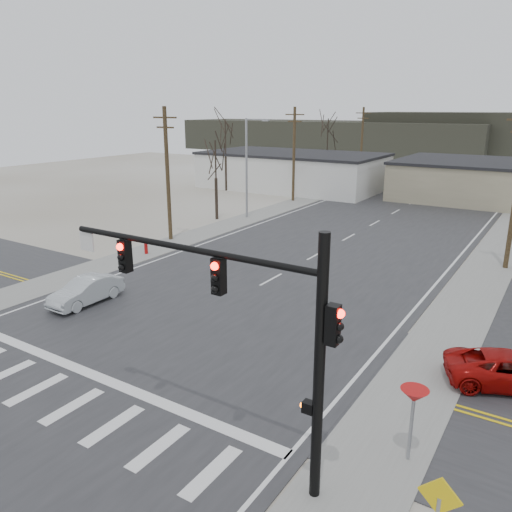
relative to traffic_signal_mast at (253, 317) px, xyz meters
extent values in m
plane|color=silver|center=(-7.89, 6.20, -4.67)|extent=(140.00, 140.00, 0.00)
cube|color=#28282B|center=(-7.89, 21.20, -4.65)|extent=(18.00, 110.00, 0.05)
cube|color=#28282B|center=(-7.89, 6.20, -4.65)|extent=(90.00, 10.00, 0.04)
cube|color=gray|center=(-18.49, 26.20, -4.64)|extent=(3.00, 90.00, 0.06)
cube|color=gray|center=(2.71, 26.20, -4.64)|extent=(3.00, 90.00, 0.06)
cylinder|color=black|center=(1.91, 0.00, -1.07)|extent=(0.28, 0.28, 7.20)
cylinder|color=black|center=(-2.29, 0.00, 1.53)|extent=(8.40, 0.18, 0.18)
cube|color=black|center=(-1.09, 0.00, 0.93)|extent=(0.32, 0.30, 1.00)
cube|color=black|center=(-4.59, 0.00, 0.93)|extent=(0.32, 0.30, 1.00)
sphere|color=#FF0C05|center=(-1.09, -0.17, 1.25)|extent=(0.22, 0.22, 0.22)
sphere|color=#FF0C05|center=(-4.59, -0.17, 1.25)|extent=(0.22, 0.22, 0.22)
cube|color=black|center=(2.21, 0.00, 0.33)|extent=(0.30, 0.30, 1.00)
cube|color=silver|center=(-6.29, 0.00, 1.13)|extent=(0.60, 0.04, 0.60)
cube|color=black|center=(1.66, 0.00, -2.07)|extent=(0.30, 0.25, 0.30)
sphere|color=#FF5905|center=(1.51, 0.00, -2.07)|extent=(0.18, 0.18, 0.18)
cylinder|color=#A50C0C|center=(-18.09, 14.20, -4.32)|extent=(0.24, 0.24, 0.70)
sphere|color=#A50C0C|center=(-18.09, 14.20, -3.92)|extent=(0.24, 0.24, 0.24)
cylinder|color=gray|center=(3.61, 2.70, -3.62)|extent=(0.10, 0.10, 2.10)
cone|color=#A50C0C|center=(3.61, 2.70, -2.52)|extent=(0.80, 0.80, 0.40)
cube|color=yellow|center=(5.11, -0.80, -2.52)|extent=(0.92, 0.05, 0.92)
cube|color=silver|center=(-23.89, 46.20, -2.57)|extent=(22.00, 12.00, 4.20)
cube|color=black|center=(-23.89, 46.20, -0.32)|extent=(22.30, 12.30, 0.30)
cylinder|color=#4F3E24|center=(-19.39, 18.20, 0.33)|extent=(0.30, 0.30, 10.00)
cube|color=#4F3E24|center=(-19.39, 18.20, 4.53)|extent=(2.20, 0.12, 0.12)
cube|color=#4F3E24|center=(-19.39, 18.20, 3.83)|extent=(1.60, 0.12, 0.12)
cylinder|color=#4F3E24|center=(-19.39, 38.20, 0.33)|extent=(0.30, 0.30, 10.00)
cube|color=#4F3E24|center=(-19.39, 38.20, 4.53)|extent=(2.20, 0.12, 0.12)
cube|color=#4F3E24|center=(-19.39, 38.20, 3.83)|extent=(1.60, 0.12, 0.12)
cylinder|color=#4F3E24|center=(-19.39, 58.20, 0.33)|extent=(0.30, 0.30, 10.00)
cube|color=#4F3E24|center=(-19.39, 58.20, 4.53)|extent=(2.20, 0.12, 0.12)
cube|color=#4F3E24|center=(-19.39, 58.20, 3.83)|extent=(1.60, 0.12, 0.12)
cylinder|color=gray|center=(-18.89, 28.20, -0.17)|extent=(0.20, 0.20, 9.00)
cylinder|color=gray|center=(-17.89, 28.20, 4.23)|extent=(2.00, 0.12, 0.12)
cube|color=gray|center=(-16.89, 28.20, 4.18)|extent=(0.60, 0.25, 0.18)
cylinder|color=#31261E|center=(-20.89, 26.20, -2.80)|extent=(0.28, 0.28, 3.75)
cylinder|color=#31261E|center=(-20.89, 26.20, 0.58)|extent=(0.14, 0.14, 3.75)
cylinder|color=#31261E|center=(-21.89, 52.20, -2.42)|extent=(0.28, 0.28, 4.50)
cylinder|color=#31261E|center=(-21.89, 52.20, 1.63)|extent=(0.14, 0.14, 4.50)
cylinder|color=#31261E|center=(-29.89, 40.20, -2.42)|extent=(0.28, 0.28, 4.50)
cylinder|color=#31261E|center=(-29.89, 40.20, 1.63)|extent=(0.14, 0.14, 4.50)
cube|color=#333026|center=(-42.89, 98.20, -1.17)|extent=(70.00, 18.00, 7.00)
imported|color=#B1B8BD|center=(-14.13, 5.82, -3.95)|extent=(1.47, 4.12, 1.35)
imported|color=black|center=(-8.45, 57.54, -3.89)|extent=(3.95, 5.46, 1.47)
imported|color=black|center=(-11.18, 59.31, -3.87)|extent=(2.89, 4.76, 1.52)
imported|color=#9D0A08|center=(5.59, 8.72, -4.00)|extent=(5.07, 3.72, 1.28)
camera|label=1|loc=(6.44, -10.00, 5.19)|focal=35.00mm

